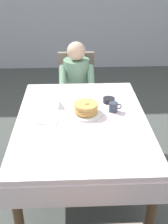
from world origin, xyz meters
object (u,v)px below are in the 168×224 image
breakfast_stack (86,108)px  knife_right_of_plate (108,115)px  chair_diner (77,86)px  spoon_near_edge (85,135)px  plate_breakfast (86,113)px  fork_left_of_plate (64,116)px  diner_person (77,81)px  bowl_butter (109,100)px  syrup_pitcher (60,104)px  dining_table_main (82,127)px  cup_coffee (113,107)px

breakfast_stack → knife_right_of_plate: bearing=-6.2°
chair_diner → knife_right_of_plate: bearing=102.7°
spoon_near_edge → plate_breakfast: bearing=101.3°
fork_left_of_plate → diner_person: bearing=-0.9°
diner_person → fork_left_of_plate: (-0.13, -0.96, 0.07)m
diner_person → bowl_butter: size_ratio=10.18×
chair_diner → fork_left_of_plate: bearing=83.5°
plate_breakfast → chair_diner: bearing=93.3°
plate_breakfast → spoon_near_edge: (-0.03, -0.33, -0.01)m
chair_diner → syrup_pitcher: chair_diner is taller
dining_table_main → chair_diner: bearing=91.1°
diner_person → spoon_near_edge: diner_person is taller
dining_table_main → bowl_butter: bowl_butter is taller
diner_person → cup_coffee: diner_person is taller
bowl_butter → fork_left_of_plate: size_ratio=0.61×
chair_diner → diner_person: (-0.00, -0.16, 0.14)m
dining_table_main → breakfast_stack: breakfast_stack is taller
diner_person → dining_table_main: bearing=91.3°
cup_coffee → spoon_near_edge: bearing=-125.6°
breakfast_stack → knife_right_of_plate: size_ratio=1.06×
diner_person → breakfast_stack: 0.95m
plate_breakfast → dining_table_main: bearing=-119.2°
fork_left_of_plate → spoon_near_edge: (0.16, -0.31, 0.00)m
breakfast_stack → syrup_pitcher: bearing=151.6°
breakfast_stack → fork_left_of_plate: size_ratio=1.18×
plate_breakfast → bowl_butter: size_ratio=2.55×
plate_breakfast → knife_right_of_plate: plate_breakfast is taller
breakfast_stack → spoon_near_edge: size_ratio=1.42×
breakfast_stack → knife_right_of_plate: breakfast_stack is taller
plate_breakfast → syrup_pitcher: size_ratio=3.50×
diner_person → knife_right_of_plate: diner_person is taller
diner_person → chair_diner: bearing=-90.0°
dining_table_main → diner_person: diner_person is taller
syrup_pitcher → dining_table_main: bearing=-46.1°
cup_coffee → fork_left_of_plate: bearing=-171.7°
diner_person → spoon_near_edge: size_ratio=7.47×
fork_left_of_plate → plate_breakfast: bearing=-77.4°
fork_left_of_plate → cup_coffee: bearing=-75.1°
chair_diner → cup_coffee: 1.13m
cup_coffee → plate_breakfast: bearing=-169.9°
breakfast_stack → fork_left_of_plate: bearing=-173.7°
chair_diner → syrup_pitcher: (-0.17, -0.97, 0.25)m
chair_diner → plate_breakfast: 1.12m
dining_table_main → syrup_pitcher: syrup_pitcher is taller
cup_coffee → bowl_butter: bearing=96.3°
diner_person → plate_breakfast: size_ratio=4.00×
cup_coffee → syrup_pitcher: bearing=170.3°
knife_right_of_plate → breakfast_stack: bearing=89.2°
spoon_near_edge → dining_table_main: bearing=108.9°
dining_table_main → plate_breakfast: 0.13m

